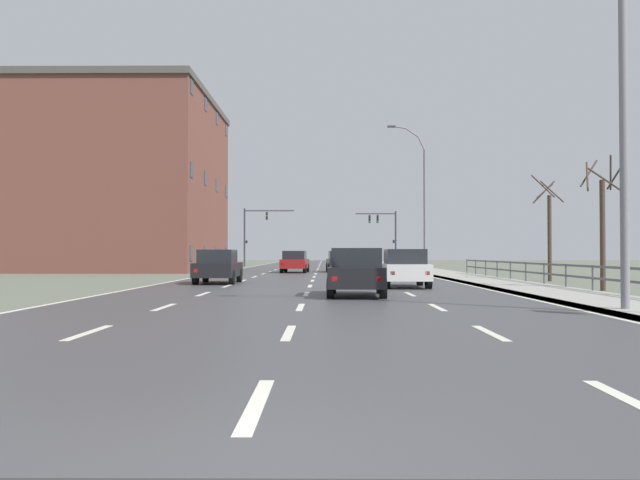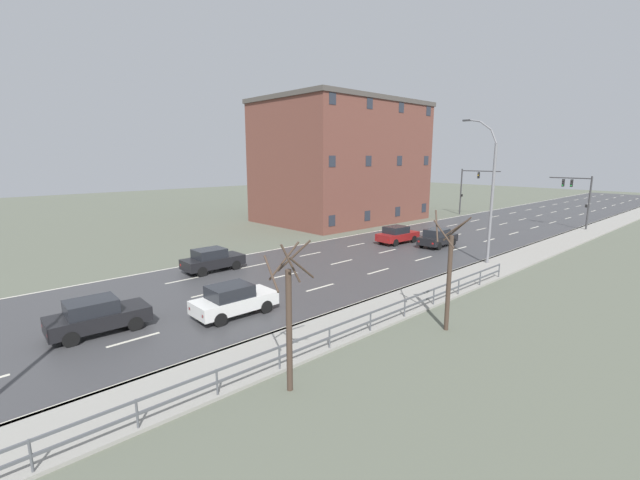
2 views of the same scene
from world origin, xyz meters
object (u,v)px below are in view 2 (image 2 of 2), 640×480
Objects in this scene: car_distant at (212,260)px; brick_building at (341,162)px; traffic_signal_right at (579,193)px; street_lamp_midground at (490,195)px; car_near_left at (438,237)px; car_far_right at (397,235)px; car_near_right at (234,300)px; traffic_signal_left at (468,185)px; car_mid_centre at (97,316)px.

car_distant is 27.08m from brick_building.
street_lamp_midground is at bearing -88.59° from traffic_signal_right.
street_lamp_midground is 2.47× the size of car_near_left.
car_distant is (-11.71, -15.55, -4.25)m from street_lamp_midground.
car_far_right is at bearing -26.37° from brick_building.
car_near_right and car_far_right have the same top height.
brick_building is at bearing -148.88° from traffic_signal_right.
brick_building is (-8.52, -15.47, 3.06)m from traffic_signal_left.
car_far_right is (-3.24, -1.43, 0.00)m from car_near_left.
street_lamp_midground reaches higher than car_near_left.
traffic_signal_left is at bearing 102.48° from car_mid_centre.
traffic_signal_right is at bearing 86.30° from car_near_right.
street_lamp_midground is 27.77m from traffic_signal_left.
car_mid_centre and car_far_right have the same top height.
car_near_left is (0.05, 27.21, 0.00)m from car_mid_centre.
car_near_left is at bearing -17.69° from brick_building.
street_lamp_midground is 19.64m from car_near_right.
traffic_signal_left reaches higher than traffic_signal_right.
traffic_signal_left is 23.24m from car_far_right.
car_distant is 0.98× the size of car_near_left.
traffic_signal_left is at bearing 106.54° from car_far_right.
brick_building reaches higher than car_far_right.
traffic_signal_left is 39.53m from car_distant.
car_near_right is at bearing -87.57° from car_near_left.
brick_building is (-17.16, 5.47, 6.33)m from car_near_left.
brick_building reaches higher than car_near_right.
traffic_signal_right is 26.29m from brick_building.
traffic_signal_left reaches higher than car_near_left.
car_near_left is 19.09m from brick_building.
car_distant is at bearing -86.16° from traffic_signal_left.
traffic_signal_left is at bearing 109.14° from car_near_left.
traffic_signal_right is 0.93× the size of traffic_signal_left.
car_far_right is (5.40, -22.37, -3.26)m from traffic_signal_left.
car_mid_centre is at bearing -56.33° from car_distant.
car_distant is 19.33m from car_near_left.
street_lamp_midground reaches higher than car_mid_centre.
car_mid_centre is 0.22× the size of brick_building.
car_near_left is (-5.17, -18.96, -3.09)m from traffic_signal_right.
car_distant is at bearing 158.54° from car_near_right.
traffic_signal_right is 0.30× the size of brick_building.
car_far_right is 0.22× the size of brick_building.
street_lamp_midground is at bearing -29.58° from car_near_left.
car_near_right is (2.22, 5.54, 0.00)m from car_mid_centre.
car_near_right is at bearing -75.76° from traffic_signal_left.
traffic_signal_left is 1.47× the size of car_near_left.
car_far_right is 16.77m from brick_building.
car_mid_centre is at bearing -96.46° from traffic_signal_right.
traffic_signal_right is 1.37× the size of car_far_right.
brick_building is (-11.16, 23.84, 6.33)m from car_distant.
street_lamp_midground is at bearing 79.09° from car_mid_centre.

